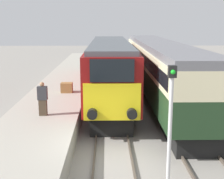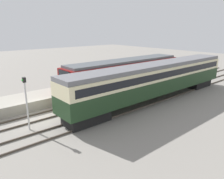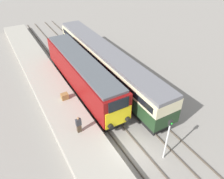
{
  "view_description": "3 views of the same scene",
  "coord_description": "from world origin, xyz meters",
  "px_view_note": "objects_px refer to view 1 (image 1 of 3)",
  "views": [
    {
      "loc": [
        -0.23,
        -10.67,
        5.2
      ],
      "look_at": [
        0.0,
        2.4,
        2.36
      ],
      "focal_mm": 50.0,
      "sensor_mm": 36.0,
      "label": 1
    },
    {
      "loc": [
        16.85,
        -6.65,
        7.25
      ],
      "look_at": [
        1.7,
        6.4,
        1.6
      ],
      "focal_mm": 35.0,
      "sensor_mm": 36.0,
      "label": 2
    },
    {
      "loc": [
        -7.19,
        -9.07,
        14.29
      ],
      "look_at": [
        1.7,
        6.4,
        1.6
      ],
      "focal_mm": 35.0,
      "sensor_mm": 36.0,
      "label": 3
    }
  ],
  "objects_px": {
    "passenger_carriage": "(159,64)",
    "person_on_platform": "(43,99)",
    "locomotive": "(110,68)",
    "luggage_crate": "(67,88)",
    "signal_post": "(170,118)"
  },
  "relations": [
    {
      "from": "locomotive",
      "to": "passenger_carriage",
      "type": "distance_m",
      "value": 3.55
    },
    {
      "from": "passenger_carriage",
      "to": "person_on_platform",
      "type": "bearing_deg",
      "value": -131.19
    },
    {
      "from": "locomotive",
      "to": "signal_post",
      "type": "relative_size",
      "value": 3.88
    },
    {
      "from": "locomotive",
      "to": "signal_post",
      "type": "height_order",
      "value": "locomotive"
    },
    {
      "from": "passenger_carriage",
      "to": "person_on_platform",
      "type": "height_order",
      "value": "passenger_carriage"
    },
    {
      "from": "locomotive",
      "to": "person_on_platform",
      "type": "height_order",
      "value": "locomotive"
    },
    {
      "from": "person_on_platform",
      "to": "luggage_crate",
      "type": "distance_m",
      "value": 4.88
    },
    {
      "from": "locomotive",
      "to": "luggage_crate",
      "type": "xyz_separation_m",
      "value": [
        -2.69,
        -1.68,
        -0.98
      ]
    },
    {
      "from": "signal_post",
      "to": "luggage_crate",
      "type": "height_order",
      "value": "signal_post"
    },
    {
      "from": "passenger_carriage",
      "to": "luggage_crate",
      "type": "height_order",
      "value": "passenger_carriage"
    },
    {
      "from": "passenger_carriage",
      "to": "locomotive",
      "type": "bearing_deg",
      "value": -163.49
    },
    {
      "from": "signal_post",
      "to": "locomotive",
      "type": "bearing_deg",
      "value": 98.41
    },
    {
      "from": "locomotive",
      "to": "passenger_carriage",
      "type": "height_order",
      "value": "locomotive"
    },
    {
      "from": "passenger_carriage",
      "to": "signal_post",
      "type": "relative_size",
      "value": 5.43
    },
    {
      "from": "passenger_carriage",
      "to": "person_on_platform",
      "type": "distance_m",
      "value": 10.02
    }
  ]
}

